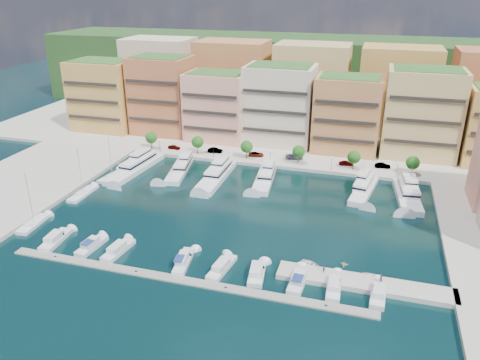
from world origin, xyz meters
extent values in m
plane|color=black|center=(0.00, 0.00, 0.00)|extent=(400.00, 400.00, 0.00)
cube|color=#9E998E|center=(0.00, 62.00, 0.00)|extent=(220.00, 64.00, 2.00)
cube|color=#9E998E|center=(-62.00, -8.00, 0.00)|extent=(34.00, 76.00, 2.00)
cube|color=#1B3B18|center=(0.00, 110.00, 0.00)|extent=(240.00, 40.00, 58.00)
cube|color=gray|center=(-3.00, -30.00, 0.00)|extent=(72.00, 2.20, 0.35)
cube|color=#9E998E|center=(30.00, -22.00, 0.00)|extent=(32.00, 5.00, 2.00)
cube|color=#D08F4C|center=(-66.00, 50.00, 13.00)|extent=(22.00, 16.00, 24.00)
cube|color=black|center=(-66.00, 41.75, 13.00)|extent=(20.24, 0.50, 0.90)
cube|color=#2A5421|center=(-66.00, 50.00, 25.40)|extent=(19.36, 14.08, 0.80)
cube|color=#BA683E|center=(-44.00, 52.00, 14.00)|extent=(20.00, 16.00, 26.00)
cube|color=black|center=(-44.00, 43.75, 14.00)|extent=(18.40, 0.50, 0.90)
cube|color=#2A5421|center=(-44.00, 52.00, 27.40)|extent=(17.60, 14.08, 0.80)
cube|color=#EC9D83|center=(-23.00, 50.00, 12.00)|extent=(20.00, 15.00, 22.00)
cube|color=black|center=(-23.00, 42.25, 12.00)|extent=(18.40, 0.50, 0.90)
cube|color=#2A5421|center=(-23.00, 50.00, 23.40)|extent=(17.60, 13.20, 0.80)
cube|color=beige|center=(-2.00, 52.00, 13.50)|extent=(22.00, 16.00, 25.00)
cube|color=black|center=(-2.00, 43.75, 13.50)|extent=(20.24, 0.50, 0.90)
cube|color=#2A5421|center=(-2.00, 52.00, 26.40)|extent=(19.36, 14.08, 0.80)
cube|color=#B88545|center=(20.00, 50.00, 12.50)|extent=(20.00, 15.00, 23.00)
cube|color=black|center=(20.00, 42.25, 12.50)|extent=(18.40, 0.50, 0.90)
cube|color=#2A5421|center=(20.00, 50.00, 24.40)|extent=(17.60, 13.20, 0.80)
cube|color=tan|center=(42.00, 52.00, 14.00)|extent=(22.00, 16.00, 26.00)
cube|color=black|center=(42.00, 43.75, 14.00)|extent=(20.24, 0.50, 0.90)
cube|color=#2A5421|center=(42.00, 52.00, 27.40)|extent=(19.36, 14.08, 0.80)
cube|color=beige|center=(-55.00, 74.00, 16.00)|extent=(26.00, 18.00, 30.00)
cube|color=#B88545|center=(-25.00, 74.00, 16.00)|extent=(26.00, 18.00, 30.00)
cube|color=tan|center=(5.00, 74.00, 16.00)|extent=(26.00, 18.00, 30.00)
cube|color=#D08F4C|center=(35.00, 74.00, 16.00)|extent=(26.00, 18.00, 30.00)
cylinder|color=#473323|center=(-40.00, 33.50, 2.50)|extent=(0.24, 0.24, 3.00)
sphere|color=#214915|center=(-40.00, 33.50, 4.75)|extent=(3.80, 3.80, 3.80)
cylinder|color=#473323|center=(-24.00, 33.50, 2.50)|extent=(0.24, 0.24, 3.00)
sphere|color=#214915|center=(-24.00, 33.50, 4.75)|extent=(3.80, 3.80, 3.80)
cylinder|color=#473323|center=(-8.00, 33.50, 2.50)|extent=(0.24, 0.24, 3.00)
sphere|color=#214915|center=(-8.00, 33.50, 4.75)|extent=(3.80, 3.80, 3.80)
cylinder|color=#473323|center=(8.00, 33.50, 2.50)|extent=(0.24, 0.24, 3.00)
sphere|color=#214915|center=(8.00, 33.50, 4.75)|extent=(3.80, 3.80, 3.80)
cylinder|color=#473323|center=(24.00, 33.50, 2.50)|extent=(0.24, 0.24, 3.00)
sphere|color=#214915|center=(24.00, 33.50, 4.75)|extent=(3.80, 3.80, 3.80)
cylinder|color=#473323|center=(40.00, 33.50, 2.50)|extent=(0.24, 0.24, 3.00)
sphere|color=#214915|center=(40.00, 33.50, 4.75)|extent=(3.80, 3.80, 3.80)
cylinder|color=black|center=(-36.00, 31.20, 3.00)|extent=(0.10, 0.10, 4.00)
sphere|color=#FFF2CC|center=(-36.00, 31.20, 5.05)|extent=(0.30, 0.30, 0.30)
cylinder|color=black|center=(-18.00, 31.20, 3.00)|extent=(0.10, 0.10, 4.00)
sphere|color=#FFF2CC|center=(-18.00, 31.20, 5.05)|extent=(0.30, 0.30, 0.30)
cylinder|color=black|center=(0.00, 31.20, 3.00)|extent=(0.10, 0.10, 4.00)
sphere|color=#FFF2CC|center=(0.00, 31.20, 5.05)|extent=(0.30, 0.30, 0.30)
cylinder|color=black|center=(18.00, 31.20, 3.00)|extent=(0.10, 0.10, 4.00)
sphere|color=#FFF2CC|center=(18.00, 31.20, 5.05)|extent=(0.30, 0.30, 0.30)
cylinder|color=black|center=(36.00, 31.20, 3.00)|extent=(0.10, 0.10, 4.00)
sphere|color=#FFF2CC|center=(36.00, 31.20, 5.05)|extent=(0.30, 0.30, 0.30)
cube|color=silver|center=(-36.99, 16.45, 0.35)|extent=(7.05, 25.43, 2.30)
cube|color=silver|center=(-36.99, 18.96, 2.40)|extent=(5.16, 14.10, 1.80)
cube|color=black|center=(-36.99, 18.96, 2.40)|extent=(5.23, 14.17, 0.55)
cube|color=silver|center=(-36.99, 20.97, 4.00)|extent=(3.54, 7.76, 1.40)
cylinder|color=#B2B2B7|center=(-36.99, 22.47, 5.60)|extent=(0.14, 0.14, 1.80)
cube|color=silver|center=(-24.15, 19.04, 0.35)|extent=(7.95, 20.37, 2.30)
cube|color=silver|center=(-24.15, 21.03, 2.40)|extent=(5.51, 11.42, 1.80)
cube|color=black|center=(-24.15, 21.03, 2.40)|extent=(5.58, 11.49, 0.55)
cube|color=silver|center=(-24.15, 22.63, 4.00)|extent=(3.65, 6.35, 1.40)
cylinder|color=#B2B2B7|center=(-24.15, 23.82, 5.60)|extent=(0.14, 0.14, 1.80)
cube|color=black|center=(-24.15, 19.04, -0.10)|extent=(8.01, 20.43, 0.35)
cube|color=silver|center=(-12.39, 17.36, 0.35)|extent=(5.31, 23.30, 2.30)
cube|color=silver|center=(-12.39, 19.69, 2.40)|extent=(4.31, 12.82, 1.80)
cube|color=black|center=(-12.39, 19.69, 2.40)|extent=(4.37, 12.89, 0.55)
cube|color=silver|center=(-12.39, 21.55, 4.00)|extent=(3.14, 7.00, 1.40)
cylinder|color=#B2B2B7|center=(-12.39, 22.95, 5.60)|extent=(0.14, 0.14, 1.80)
cube|color=silver|center=(1.12, 19.41, 0.35)|extent=(6.39, 19.53, 2.30)
cube|color=silver|center=(1.12, 21.33, 2.40)|extent=(4.73, 10.86, 1.80)
cube|color=black|center=(1.12, 21.33, 2.40)|extent=(4.80, 10.93, 0.55)
cube|color=silver|center=(1.12, 22.86, 4.00)|extent=(3.27, 5.99, 1.40)
cylinder|color=#B2B2B7|center=(1.12, 24.01, 5.60)|extent=(0.14, 0.14, 1.80)
cube|color=silver|center=(27.80, 19.55, 0.35)|extent=(7.11, 19.32, 2.30)
cube|color=silver|center=(27.80, 21.44, 2.40)|extent=(5.00, 10.81, 1.80)
cube|color=black|center=(27.80, 21.44, 2.40)|extent=(5.07, 10.87, 0.55)
cube|color=silver|center=(27.80, 22.95, 4.00)|extent=(3.35, 6.00, 1.40)
cylinder|color=#B2B2B7|center=(27.80, 24.08, 5.60)|extent=(0.14, 0.14, 1.80)
cube|color=silver|center=(38.60, 18.99, 0.35)|extent=(7.18, 20.44, 2.30)
cube|color=silver|center=(38.60, 20.99, 2.40)|extent=(5.33, 11.39, 1.80)
cube|color=black|center=(38.60, 20.99, 2.40)|extent=(5.40, 11.45, 0.55)
cube|color=silver|center=(38.60, 22.59, 4.00)|extent=(3.69, 6.29, 1.40)
cylinder|color=#B2B2B7|center=(38.60, 23.80, 5.60)|extent=(0.14, 0.14, 1.80)
cube|color=silver|center=(-33.91, -24.50, 0.25)|extent=(3.63, 9.31, 1.40)
cube|color=silver|center=(-33.91, -24.95, 1.55)|extent=(2.59, 4.55, 1.10)
cube|color=black|center=(-33.91, -23.14, 1.30)|extent=(2.03, 0.28, 0.55)
cube|color=silver|center=(-25.16, -24.50, 0.25)|extent=(3.21, 8.36, 1.40)
cube|color=silver|center=(-25.16, -24.91, 1.55)|extent=(2.31, 4.07, 1.10)
cube|color=black|center=(-25.16, -23.27, 1.30)|extent=(1.86, 0.24, 0.55)
cube|color=navy|center=(-25.16, -25.97, 2.15)|extent=(1.99, 2.59, 0.12)
cube|color=silver|center=(-18.98, -24.50, 0.25)|extent=(3.47, 9.03, 1.40)
cube|color=silver|center=(-18.98, -24.94, 1.55)|extent=(2.45, 4.41, 1.10)
cube|color=black|center=(-18.98, -23.18, 1.30)|extent=(1.89, 0.28, 0.55)
cube|color=silver|center=(-4.47, -24.50, 0.25)|extent=(3.63, 9.41, 1.40)
cube|color=silver|center=(-4.47, -24.96, 1.55)|extent=(2.45, 4.62, 1.10)
cube|color=black|center=(-4.47, -23.12, 1.30)|extent=(1.72, 0.34, 0.55)
cube|color=navy|center=(-4.47, -26.15, 2.15)|extent=(2.04, 2.96, 0.12)
cube|color=silver|center=(3.38, -24.50, 0.25)|extent=(3.69, 9.20, 1.40)
cube|color=silver|center=(3.38, -24.95, 1.55)|extent=(2.52, 4.52, 1.10)
cube|color=black|center=(3.38, -23.16, 1.30)|extent=(1.82, 0.34, 0.55)
cube|color=silver|center=(10.39, -24.50, 0.25)|extent=(3.79, 8.02, 1.40)
cube|color=silver|center=(10.39, -24.89, 1.55)|extent=(2.65, 3.96, 1.10)
cube|color=black|center=(10.39, -23.34, 1.30)|extent=(2.01, 0.36, 0.55)
cube|color=silver|center=(18.26, -24.50, 0.25)|extent=(3.06, 8.50, 1.40)
cube|color=silver|center=(18.26, -24.92, 1.55)|extent=(2.26, 4.12, 1.10)
cube|color=black|center=(18.26, -23.24, 1.30)|extent=(1.91, 0.20, 0.55)
cube|color=navy|center=(18.26, -26.01, 2.15)|extent=(1.98, 2.60, 0.12)
cube|color=silver|center=(24.71, -24.50, 0.25)|extent=(2.85, 8.50, 1.40)
cube|color=silver|center=(24.71, -24.92, 1.55)|extent=(2.10, 4.11, 1.10)
cube|color=black|center=(24.71, -23.24, 1.30)|extent=(1.77, 0.18, 0.55)
cube|color=silver|center=(32.46, -24.50, 0.25)|extent=(2.87, 8.06, 1.40)
cube|color=silver|center=(32.46, -24.90, 1.55)|extent=(2.13, 3.90, 1.10)
cube|color=black|center=(32.46, -23.31, 1.30)|extent=(1.81, 0.18, 0.55)
cube|color=silver|center=(-40.90, 9.95, 0.20)|extent=(4.17, 9.83, 1.20)
cube|color=silver|center=(-40.90, 8.99, 1.10)|extent=(1.97, 2.61, 0.60)
cylinder|color=#B2B2B7|center=(-40.90, 10.42, 6.80)|extent=(0.14, 0.14, 12.00)
cylinder|color=#B2B2B7|center=(-40.90, 8.52, 1.80)|extent=(0.77, 4.25, 0.10)
cube|color=silver|center=(-43.43, -19.91, 0.20)|extent=(3.62, 9.41, 1.20)
cube|color=silver|center=(-43.43, -20.83, 1.10)|extent=(1.88, 2.44, 0.60)
cylinder|color=#B2B2B7|center=(-43.43, -19.45, 6.80)|extent=(0.14, 0.14, 12.00)
cylinder|color=#B2B2B7|center=(-43.43, -21.29, 1.80)|extent=(0.47, 4.13, 0.10)
cube|color=silver|center=(-42.10, -2.55, 0.20)|extent=(2.89, 10.05, 1.20)
cube|color=silver|center=(-42.10, -3.55, 1.10)|extent=(1.70, 2.52, 0.60)
cylinder|color=#B2B2B7|center=(-42.10, -2.05, 6.80)|extent=(0.14, 0.14, 12.00)
cylinder|color=#B2B2B7|center=(-42.10, -4.05, 1.80)|extent=(0.14, 4.51, 0.10)
imported|color=silver|center=(31.17, -19.00, 0.36)|extent=(3.82, 2.97, 0.73)
imported|color=beige|center=(39.83, -18.94, 0.35)|extent=(1.64, 1.53, 0.71)
imported|color=beige|center=(25.86, -16.26, 0.41)|extent=(1.78, 1.61, 0.81)
imported|color=silver|center=(19.57, -18.22, 0.41)|extent=(4.74, 4.07, 0.83)
imported|color=gray|center=(-32.82, 35.08, 1.69)|extent=(4.14, 1.83, 1.39)
imported|color=gray|center=(-18.94, 35.62, 1.78)|extent=(4.91, 2.27, 1.56)
imported|color=gray|center=(-5.66, 36.19, 1.66)|extent=(5.10, 3.01, 1.33)
imported|color=gray|center=(6.17, 37.15, 1.79)|extent=(5.77, 3.32, 1.57)
imported|color=gray|center=(21.80, 36.26, 1.71)|extent=(4.32, 2.14, 1.42)
imported|color=gray|center=(32.24, 37.06, 1.73)|extent=(4.51, 1.84, 1.45)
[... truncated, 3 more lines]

